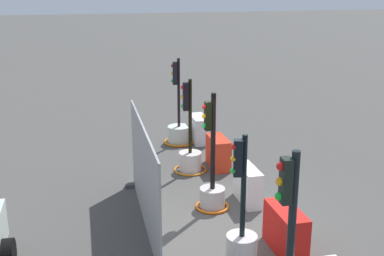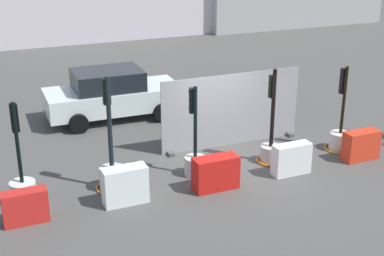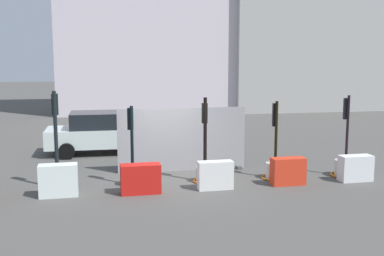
% 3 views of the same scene
% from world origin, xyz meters
% --- Properties ---
extents(ground_plane, '(120.00, 120.00, 0.00)m').
position_xyz_m(ground_plane, '(0.00, 0.00, 0.00)').
color(ground_plane, '#4E4C49').
extents(traffic_light_0, '(0.87, 0.87, 2.53)m').
position_xyz_m(traffic_light_0, '(-5.59, -0.00, 0.42)').
color(traffic_light_0, silver).
rests_on(traffic_light_0, ground_plane).
extents(traffic_light_1, '(0.87, 0.87, 2.89)m').
position_xyz_m(traffic_light_1, '(-3.45, -0.03, 0.51)').
color(traffic_light_1, silver).
rests_on(traffic_light_1, ground_plane).
extents(traffic_light_2, '(0.57, 0.57, 2.42)m').
position_xyz_m(traffic_light_2, '(-1.25, -0.07, 0.53)').
color(traffic_light_2, beige).
rests_on(traffic_light_2, ground_plane).
extents(traffic_light_3, '(0.76, 0.76, 2.64)m').
position_xyz_m(traffic_light_3, '(0.99, -0.10, 0.48)').
color(traffic_light_3, '#BAB2AE').
rests_on(traffic_light_3, ground_plane).
extents(traffic_light_4, '(0.87, 0.87, 2.48)m').
position_xyz_m(traffic_light_4, '(3.29, -0.09, 0.42)').
color(traffic_light_4, silver).
rests_on(traffic_light_4, ground_plane).
extents(construction_barrier_0, '(0.99, 0.39, 0.77)m').
position_xyz_m(construction_barrier_0, '(-5.64, -0.91, 0.39)').
color(construction_barrier_0, red).
rests_on(construction_barrier_0, ground_plane).
extents(construction_barrier_1, '(1.07, 0.47, 0.91)m').
position_xyz_m(construction_barrier_1, '(-3.36, -0.87, 0.46)').
color(construction_barrier_1, white).
rests_on(construction_barrier_1, ground_plane).
extents(construction_barrier_2, '(1.14, 0.50, 0.85)m').
position_xyz_m(construction_barrier_2, '(-1.08, -1.00, 0.42)').
color(construction_barrier_2, red).
rests_on(construction_barrier_2, ground_plane).
extents(construction_barrier_3, '(1.04, 0.39, 0.84)m').
position_xyz_m(construction_barrier_3, '(1.11, -0.98, 0.42)').
color(construction_barrier_3, white).
rests_on(construction_barrier_3, ground_plane).
extents(construction_barrier_4, '(1.04, 0.46, 0.83)m').
position_xyz_m(construction_barrier_4, '(3.40, -0.89, 0.41)').
color(construction_barrier_4, red).
rests_on(construction_barrier_4, ground_plane).
extents(car_white_van, '(4.47, 2.29, 1.65)m').
position_xyz_m(car_white_van, '(-2.13, 5.07, 0.83)').
color(car_white_van, silver).
rests_on(car_white_van, ground_plane).
extents(site_fence_panel, '(4.37, 0.50, 2.16)m').
position_xyz_m(site_fence_panel, '(0.54, 1.45, 1.04)').
color(site_fence_panel, '#97979A').
rests_on(site_fence_panel, ground_plane).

